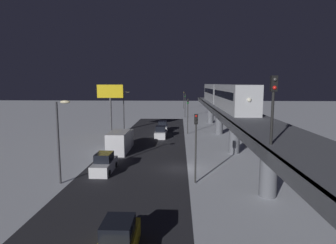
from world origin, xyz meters
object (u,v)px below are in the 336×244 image
rail_signal (273,98)px  traffic_light_near (196,138)px  sedan_white_2 (163,127)px  traffic_light_far (185,102)px  commercial_billboard (110,96)px  subway_train (223,94)px  box_truck (120,141)px  sedan_white (104,164)px  sedan_white_3 (160,133)px  sedan_yellow_2 (118,241)px  traffic_light_mid (188,111)px  traffic_light_distant (184,97)px

rail_signal → traffic_light_near: rail_signal is taller
sedan_white_2 → traffic_light_far: 23.96m
commercial_billboard → subway_train: bearing=170.1°
commercial_billboard → box_truck: bearing=108.5°
sedan_white_2 → subway_train: bearing=-26.9°
sedan_white → box_truck: size_ratio=0.63×
rail_signal → sedan_white_2: bearing=-76.9°
sedan_white_3 → traffic_light_near: size_ratio=0.65×
sedan_white_2 → sedan_yellow_2: (0.00, 39.32, 0.00)m
sedan_white_2 → sedan_yellow_2: size_ratio=1.09×
rail_signal → traffic_light_mid: size_ratio=0.62×
sedan_white_2 → traffic_light_near: size_ratio=0.72×
box_truck → traffic_light_near: bearing=128.0°
sedan_white → box_truck: box_truck is taller
sedan_white → traffic_light_near: bearing=161.8°
traffic_light_near → traffic_light_far: 51.31m
box_truck → traffic_light_far: size_ratio=1.16×
commercial_billboard → traffic_light_far: bearing=-119.6°
subway_train → traffic_light_near: 23.70m
subway_train → sedan_yellow_2: subway_train is taller
traffic_light_mid → traffic_light_far: same height
sedan_white_3 → traffic_light_distant: size_ratio=0.65×
sedan_yellow_2 → traffic_light_far: bearing=85.7°
sedan_yellow_2 → sedan_white: bearing=107.8°
traffic_light_mid → traffic_light_far: 25.66m
traffic_light_distant → sedan_white_2: bearing=84.5°
sedan_white_2 → traffic_light_distant: 49.25m
sedan_white_3 → subway_train: bearing=4.9°
sedan_white → traffic_light_distant: bearing=-97.2°
traffic_light_near → sedan_white_3: bearing=-77.9°
sedan_yellow_2 → subway_train: bearing=73.0°
sedan_white_2 → commercial_billboard: size_ratio=0.52×
subway_train → traffic_light_near: subway_train is taller
box_truck → traffic_light_distant: (-9.50, -64.80, 2.85)m
box_truck → rail_signal: bearing=122.7°
subway_train → traffic_light_distant: (5.72, -54.19, -3.15)m
subway_train → traffic_light_distant: 54.58m
sedan_white → traffic_light_far: size_ratio=0.73×
sedan_white_3 → commercial_billboard: (9.52, -4.39, 6.03)m
sedan_white → sedan_white_3: size_ratio=1.13×
sedan_yellow_2 → rail_signal: bearing=16.7°
rail_signal → traffic_light_near: 10.34m
sedan_yellow_2 → commercial_billboard: bearing=104.2°
subway_train → sedan_white_2: subway_train is taller
commercial_billboard → sedan_white_3: bearing=155.2°
sedan_white_2 → sedan_yellow_2: same height
traffic_light_distant → commercial_billboard: bearing=74.3°
subway_train → sedan_yellow_2: bearing=73.0°
traffic_light_distant → traffic_light_near: bearing=90.0°
traffic_light_far → traffic_light_distant: (0.00, -25.66, 0.00)m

